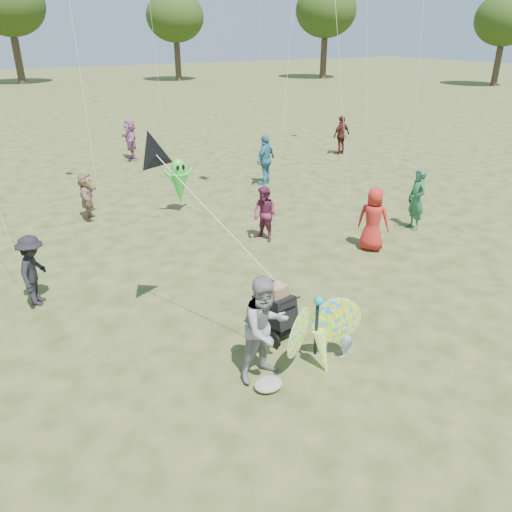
{
  "coord_description": "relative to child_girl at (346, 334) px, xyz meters",
  "views": [
    {
      "loc": [
        -4.92,
        -6.54,
        5.34
      ],
      "look_at": [
        -0.2,
        1.5,
        1.1
      ],
      "focal_mm": 35.0,
      "sensor_mm": 36.0,
      "label": 1
    }
  ],
  "objects": [
    {
      "name": "ground",
      "position": [
        -0.2,
        0.96,
        -0.47
      ],
      "size": [
        160.0,
        160.0,
        0.0
      ],
      "primitive_type": "plane",
      "color": "#51592B",
      "rests_on": "ground"
    },
    {
      "name": "child_girl",
      "position": [
        0.0,
        0.0,
        0.0
      ],
      "size": [
        0.4,
        0.35,
        0.93
      ],
      "primitive_type": "imported",
      "rotation": [
        0.0,
        0.0,
        3.59
      ],
      "color": "#ACC7F3",
      "rests_on": "ground"
    },
    {
      "name": "adult_man",
      "position": [
        -1.51,
        0.26,
        0.46
      ],
      "size": [
        0.97,
        0.8,
        1.85
      ],
      "primitive_type": "imported",
      "rotation": [
        0.0,
        0.0,
        0.12
      ],
      "color": "gray",
      "rests_on": "ground"
    },
    {
      "name": "grey_bag",
      "position": [
        -1.64,
        -0.06,
        -0.39
      ],
      "size": [
        0.49,
        0.4,
        0.16
      ],
      "primitive_type": "ellipsoid",
      "color": "gray",
      "rests_on": "ground"
    },
    {
      "name": "crowd_a",
      "position": [
        3.69,
        3.38,
        0.38
      ],
      "size": [
        0.91,
        0.98,
        1.68
      ],
      "primitive_type": "imported",
      "rotation": [
        0.0,
        0.0,
        2.17
      ],
      "color": "#AC201B",
      "rests_on": "ground"
    },
    {
      "name": "crowd_b",
      "position": [
        -4.4,
        4.8,
        0.3
      ],
      "size": [
        0.95,
        1.15,
        1.54
      ],
      "primitive_type": "imported",
      "rotation": [
        0.0,
        0.0,
        1.11
      ],
      "color": "black",
      "rests_on": "ground"
    },
    {
      "name": "crowd_c",
      "position": [
        4.46,
        10.04,
        0.46
      ],
      "size": [
        1.18,
        0.9,
        1.86
      ],
      "primitive_type": "imported",
      "rotation": [
        0.0,
        0.0,
        3.62
      ],
      "color": "teal",
      "rests_on": "ground"
    },
    {
      "name": "crowd_d",
      "position": [
        -2.2,
        9.55,
        0.27
      ],
      "size": [
        0.87,
        1.43,
        1.47
      ],
      "primitive_type": "imported",
      "rotation": [
        0.0,
        0.0,
        1.23
      ],
      "color": "#9C7560",
      "rests_on": "ground"
    },
    {
      "name": "crowd_e",
      "position": [
        1.58,
        5.35,
        0.29
      ],
      "size": [
        0.78,
        0.88,
        1.52
      ],
      "primitive_type": "imported",
      "rotation": [
        0.0,
        0.0,
        5.03
      ],
      "color": "maroon",
      "rests_on": "ground"
    },
    {
      "name": "crowd_f",
      "position": [
        5.81,
        3.91,
        0.42
      ],
      "size": [
        0.58,
        0.74,
        1.78
      ],
      "primitive_type": "imported",
      "rotation": [
        0.0,
        0.0,
        4.46
      ],
      "color": "#235E3F",
      "rests_on": "ground"
    },
    {
      "name": "crowd_h",
      "position": [
        10.13,
        12.57,
        0.42
      ],
      "size": [
        1.09,
        0.61,
        1.76
      ],
      "primitive_type": "imported",
      "rotation": [
        0.0,
        0.0,
        3.32
      ],
      "color": "#491C18",
      "rests_on": "ground"
    },
    {
      "name": "crowd_j",
      "position": [
        1.34,
        16.43,
        0.42
      ],
      "size": [
        0.73,
        1.7,
        1.78
      ],
      "primitive_type": "imported",
      "rotation": [
        0.0,
        0.0,
        4.59
      ],
      "color": "#A55E93",
      "rests_on": "ground"
    },
    {
      "name": "jogging_stroller",
      "position": [
        -0.7,
        1.26,
        0.15
      ],
      "size": [
        0.57,
        1.09,
        1.09
      ],
      "rotation": [
        0.0,
        0.0,
        0.14
      ],
      "color": "black",
      "rests_on": "ground"
    },
    {
      "name": "butterfly_kite",
      "position": [
        -0.61,
        -0.01,
        0.2
      ],
      "size": [
        1.74,
        0.75,
        1.58
      ],
      "color": "#EE4725",
      "rests_on": "ground"
    },
    {
      "name": "delta_kite_rig",
      "position": [
        -2.3,
        2.56,
        2.92
      ],
      "size": [
        1.66,
        2.55,
        2.33
      ],
      "color": "black",
      "rests_on": "ground"
    },
    {
      "name": "alien_kite",
      "position": [
        0.48,
        8.69,
        0.5
      ],
      "size": [
        1.12,
        0.69,
        1.74
      ],
      "color": "green",
      "rests_on": "ground"
    },
    {
      "name": "tree_line",
      "position": [
        3.47,
        45.95,
        6.4
      ],
      "size": [
        91.78,
        33.6,
        10.79
      ],
      "color": "#3A2D21",
      "rests_on": "ground"
    }
  ]
}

